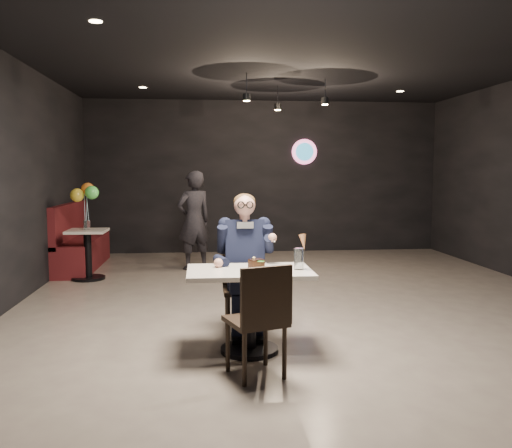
{
  "coord_description": "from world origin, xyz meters",
  "views": [
    {
      "loc": [
        -1.24,
        -6.27,
        1.63
      ],
      "look_at": [
        -0.71,
        -0.94,
        1.1
      ],
      "focal_mm": 38.0,
      "sensor_mm": 36.0,
      "label": 1
    }
  ],
  "objects": [
    {
      "name": "floor",
      "position": [
        0.0,
        0.0,
        0.0
      ],
      "size": [
        9.0,
        9.0,
        0.0
      ],
      "primitive_type": "plane",
      "color": "gray",
      "rests_on": "ground"
    },
    {
      "name": "wall_sign",
      "position": [
        0.8,
        4.47,
        2.0
      ],
      "size": [
        0.5,
        0.06,
        0.5
      ],
      "primitive_type": null,
      "color": "pink",
      "rests_on": "floor"
    },
    {
      "name": "pendant_lights",
      "position": [
        0.0,
        2.0,
        2.88
      ],
      "size": [
        1.4,
        1.2,
        0.36
      ],
      "primitive_type": "cube",
      "color": "black",
      "rests_on": "floor"
    },
    {
      "name": "main_table",
      "position": [
        -0.83,
        -1.54,
        0.38
      ],
      "size": [
        1.1,
        0.7,
        0.75
      ],
      "primitive_type": "cube",
      "color": "silver",
      "rests_on": "floor"
    },
    {
      "name": "chair_far",
      "position": [
        -0.83,
        -0.99,
        0.46
      ],
      "size": [
        0.42,
        0.46,
        0.92
      ],
      "primitive_type": "cube",
      "color": "black",
      "rests_on": "floor"
    },
    {
      "name": "chair_near",
      "position": [
        -0.83,
        -2.11,
        0.46
      ],
      "size": [
        0.55,
        0.57,
        0.92
      ],
      "primitive_type": "cube",
      "rotation": [
        0.0,
        0.0,
        0.33
      ],
      "color": "black",
      "rests_on": "floor"
    },
    {
      "name": "seated_man",
      "position": [
        -0.83,
        -0.99,
        0.72
      ],
      "size": [
        0.6,
        0.8,
        1.44
      ],
      "primitive_type": "cube",
      "color": "black",
      "rests_on": "floor"
    },
    {
      "name": "dessert_plate",
      "position": [
        -0.77,
        -1.65,
        0.76
      ],
      "size": [
        0.2,
        0.2,
        0.01
      ],
      "primitive_type": "cylinder",
      "color": "white",
      "rests_on": "main_table"
    },
    {
      "name": "cake_slice",
      "position": [
        -0.77,
        -1.62,
        0.8
      ],
      "size": [
        0.14,
        0.13,
        0.08
      ],
      "primitive_type": "cube",
      "rotation": [
        0.0,
        0.0,
        0.35
      ],
      "color": "black",
      "rests_on": "dessert_plate"
    },
    {
      "name": "mint_leaf",
      "position": [
        -0.74,
        -1.66,
        0.84
      ],
      "size": [
        0.07,
        0.04,
        0.01
      ],
      "primitive_type": "ellipsoid",
      "color": "#2C862E",
      "rests_on": "cake_slice"
    },
    {
      "name": "sundae_glass",
      "position": [
        -0.39,
        -1.58,
        0.84
      ],
      "size": [
        0.08,
        0.08,
        0.19
      ],
      "primitive_type": "cylinder",
      "color": "silver",
      "rests_on": "main_table"
    },
    {
      "name": "wafer_cone",
      "position": [
        -0.35,
        -1.61,
        1.0
      ],
      "size": [
        0.08,
        0.08,
        0.14
      ],
      "primitive_type": "cone",
      "rotation": [
        0.0,
        0.0,
        0.26
      ],
      "color": "tan",
      "rests_on": "sundae_glass"
    },
    {
      "name": "booth_bench",
      "position": [
        -3.25,
        2.94,
        0.54
      ],
      "size": [
        0.54,
        2.17,
        1.08
      ],
      "primitive_type": "cube",
      "color": "#4A100F",
      "rests_on": "floor"
    },
    {
      "name": "side_table",
      "position": [
        -2.95,
        1.94,
        0.35
      ],
      "size": [
        0.56,
        0.56,
        0.71
      ],
      "primitive_type": "cube",
      "color": "silver",
      "rests_on": "floor"
    },
    {
      "name": "balloon_vase",
      "position": [
        -2.95,
        1.94,
        0.82
      ],
      "size": [
        0.1,
        0.1,
        0.14
      ],
      "primitive_type": "cylinder",
      "color": "silver",
      "rests_on": "side_table"
    },
    {
      "name": "balloon_bunch",
      "position": [
        -2.95,
        1.94,
        1.2
      ],
      "size": [
        0.37,
        0.37,
        0.6
      ],
      "primitive_type": "cube",
      "color": "yellow",
      "rests_on": "balloon_vase"
    },
    {
      "name": "passerby",
      "position": [
        -1.38,
        2.64,
        0.81
      ],
      "size": [
        0.7,
        0.61,
        1.62
      ],
      "primitive_type": "imported",
      "rotation": [
        0.0,
        0.0,
        3.59
      ],
      "color": "black",
      "rests_on": "floor"
    }
  ]
}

